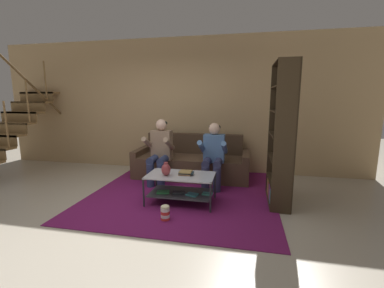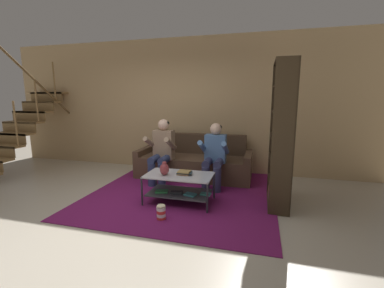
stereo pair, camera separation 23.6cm
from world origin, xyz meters
name	(u,v)px [view 1 (the left image)]	position (x,y,z in m)	size (l,w,h in m)	color
ground	(127,213)	(0.00, 0.00, 0.00)	(16.80, 16.80, 0.00)	#B6AC99
back_partition	(173,105)	(0.00, 2.46, 1.45)	(8.40, 0.12, 2.90)	tan
staircase_run	(13,121)	(-3.26, 1.42, 1.12)	(0.91, 2.48, 2.90)	olive
couch	(192,163)	(0.55, 1.88, 0.29)	(2.31, 0.87, 0.86)	brown
person_seated_left	(160,149)	(0.05, 1.36, 0.66)	(0.50, 0.58, 1.21)	navy
person_seated_right	(213,153)	(1.06, 1.36, 0.64)	(0.50, 0.58, 1.16)	#323559
coffee_table	(181,185)	(0.67, 0.50, 0.29)	(1.03, 0.58, 0.45)	silver
area_rug	(186,190)	(0.61, 1.07, 0.01)	(3.03, 3.32, 0.01)	#6B1751
vase	(166,169)	(0.46, 0.42, 0.55)	(0.14, 0.14, 0.21)	maroon
book_stack	(186,173)	(0.74, 0.52, 0.48)	(0.25, 0.17, 0.06)	#956B4A
bookshelf	(283,147)	(2.18, 0.87, 0.88)	(0.29, 0.88, 2.13)	#352819
popcorn_tub	(165,213)	(0.61, -0.11, 0.11)	(0.12, 0.12, 0.21)	red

